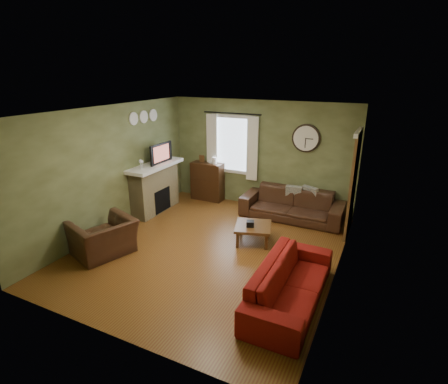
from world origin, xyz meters
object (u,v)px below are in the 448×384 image
at_px(bookshelf, 207,181).
at_px(armchair, 103,237).
at_px(sofa_red, 290,283).
at_px(coffee_table, 253,234).
at_px(sofa_brown, 292,205).

relative_size(bookshelf, armchair, 0.95).
distance_m(sofa_red, armchair, 3.49).
xyz_separation_m(armchair, coffee_table, (2.31, 1.65, -0.16)).
xyz_separation_m(sofa_brown, coffee_table, (-0.36, -1.50, -0.15)).
distance_m(sofa_brown, coffee_table, 1.55).
bearing_deg(coffee_table, sofa_brown, 76.51).
bearing_deg(bookshelf, coffee_table, -41.86).
distance_m(sofa_brown, armchair, 4.13).
relative_size(sofa_brown, sofa_red, 1.07).
bearing_deg(sofa_red, sofa_brown, 15.11).
bearing_deg(armchair, bookshelf, -166.49).
distance_m(sofa_red, coffee_table, 1.94).
height_order(bookshelf, armchair, bookshelf).
bearing_deg(bookshelf, sofa_brown, -6.61).
relative_size(bookshelf, sofa_brown, 0.43).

